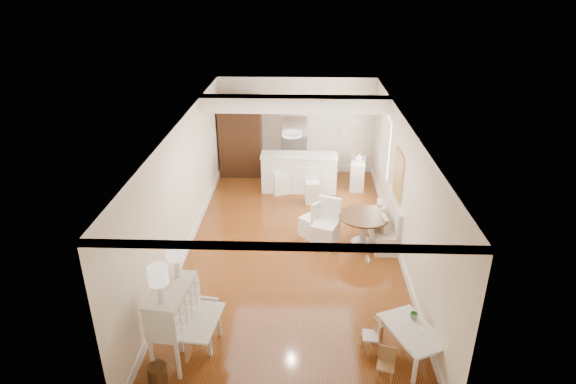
# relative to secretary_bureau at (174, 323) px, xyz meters

# --- Properties ---
(room) EXTENTS (9.00, 9.04, 2.82)m
(room) POSITION_rel_secretary_bureau_xyz_m (1.74, 3.57, 1.35)
(room) COLOR brown
(room) RESTS_ON ground
(secretary_bureau) EXTENTS (1.10, 1.12, 1.26)m
(secretary_bureau) POSITION_rel_secretary_bureau_xyz_m (0.00, 0.00, 0.00)
(secretary_bureau) COLOR silver
(secretary_bureau) RESTS_ON ground
(gustavian_armchair) EXTENTS (0.68, 0.68, 1.04)m
(gustavian_armchair) POSITION_rel_secretary_bureau_xyz_m (0.31, 0.28, -0.11)
(gustavian_armchair) COLOR silver
(gustavian_armchair) RESTS_ON ground
(wicker_basket) EXTENTS (0.31, 0.31, 0.28)m
(wicker_basket) POSITION_rel_secretary_bureau_xyz_m (-0.16, -0.52, -0.49)
(wicker_basket) COLOR #53351A
(wicker_basket) RESTS_ON ground
(kids_table) EXTENTS (1.01, 1.22, 0.53)m
(kids_table) POSITION_rel_secretary_bureau_xyz_m (3.60, 0.10, -0.37)
(kids_table) COLOR white
(kids_table) RESTS_ON ground
(kids_chair_a) EXTENTS (0.34, 0.34, 0.53)m
(kids_chair_a) POSITION_rel_secretary_bureau_xyz_m (3.02, 0.22, -0.37)
(kids_chair_a) COLOR #AF814F
(kids_chair_a) RESTS_ON ground
(kids_chair_b) EXTENTS (0.30, 0.30, 0.57)m
(kids_chair_b) POSITION_rel_secretary_bureau_xyz_m (3.01, 0.23, -0.35)
(kids_chair_b) COLOR #B08050
(kids_chair_b) RESTS_ON ground
(kids_chair_c) EXTENTS (0.31, 0.31, 0.52)m
(kids_chair_c) POSITION_rel_secretary_bureau_xyz_m (3.15, -0.37, -0.37)
(kids_chair_c) COLOR #966E44
(kids_chair_c) RESTS_ON ground
(banquette) EXTENTS (0.52, 1.60, 0.98)m
(banquette) POSITION_rel_secretary_bureau_xyz_m (3.69, 3.74, -0.14)
(banquette) COLOR silver
(banquette) RESTS_ON ground
(dining_table) EXTENTS (1.44, 1.44, 0.74)m
(dining_table) POSITION_rel_secretary_bureau_xyz_m (3.23, 3.44, -0.26)
(dining_table) COLOR #4F3119
(dining_table) RESTS_ON ground
(slip_chair_near) EXTENTS (0.67, 0.69, 1.07)m
(slip_chair_near) POSITION_rel_secretary_bureau_xyz_m (2.40, 3.42, -0.10)
(slip_chair_near) COLOR white
(slip_chair_near) RESTS_ON ground
(slip_chair_far) EXTENTS (0.63, 0.63, 0.93)m
(slip_chair_far) POSITION_rel_secretary_bureau_xyz_m (2.13, 3.82, -0.17)
(slip_chair_far) COLOR white
(slip_chair_far) RESTS_ON ground
(breakfast_counter) EXTENTS (2.05, 0.65, 1.03)m
(breakfast_counter) POSITION_rel_secretary_bureau_xyz_m (1.80, 6.34, -0.12)
(breakfast_counter) COLOR white
(breakfast_counter) RESTS_ON ground
(bar_stool_left) EXTENTS (0.53, 0.53, 1.01)m
(bar_stool_left) POSITION_rel_secretary_bureau_xyz_m (1.28, 6.14, -0.13)
(bar_stool_left) COLOR white
(bar_stool_left) RESTS_ON ground
(bar_stool_right) EXTENTS (0.39, 0.39, 0.91)m
(bar_stool_right) POSITION_rel_secretary_bureau_xyz_m (2.15, 5.58, -0.18)
(bar_stool_right) COLOR white
(bar_stool_right) RESTS_ON ground
(pantry_cabinet) EXTENTS (1.20, 0.60, 2.30)m
(pantry_cabinet) POSITION_rel_secretary_bureau_xyz_m (0.10, 7.42, 0.52)
(pantry_cabinet) COLOR #381E11
(pantry_cabinet) RESTS_ON ground
(fridge) EXTENTS (0.75, 0.65, 1.80)m
(fridge) POSITION_rel_secretary_bureau_xyz_m (2.00, 7.39, 0.27)
(fridge) COLOR silver
(fridge) RESTS_ON ground
(sideboard) EXTENTS (0.48, 0.88, 0.80)m
(sideboard) POSITION_rel_secretary_bureau_xyz_m (3.41, 6.60, -0.23)
(sideboard) COLOR beige
(sideboard) RESTS_ON ground
(pencil_cup) EXTENTS (0.13, 0.13, 0.10)m
(pencil_cup) POSITION_rel_secretary_bureau_xyz_m (3.67, 0.36, -0.05)
(pencil_cup) COLOR #63AA6C
(pencil_cup) RESTS_ON kids_table
(branch_vase) EXTENTS (0.24, 0.24, 0.19)m
(branch_vase) POSITION_rel_secretary_bureau_xyz_m (3.40, 6.57, 0.27)
(branch_vase) COLOR white
(branch_vase) RESTS_ON sideboard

